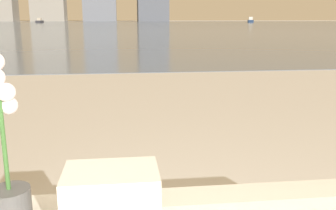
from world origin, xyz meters
The scene contains 5 objects.
potted_orchid centered at (-0.55, 0.94, 0.62)m, with size 0.11×0.11×0.46m.
towel_stack centered at (-0.28, 0.87, 0.56)m, with size 0.24×0.17×0.16m.
harbor_water centered at (0.00, 62.00, 0.01)m, with size 180.00×110.00×0.01m.
harbor_boat_3 centered at (28.26, 82.21, 0.44)m, with size 1.95×3.48×1.24m.
harbor_boat_4 centered at (-16.95, 81.35, 0.37)m, with size 1.15×2.81×1.03m.
Camera 1 is at (-0.24, -0.03, 1.02)m, focal length 40.00 mm.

